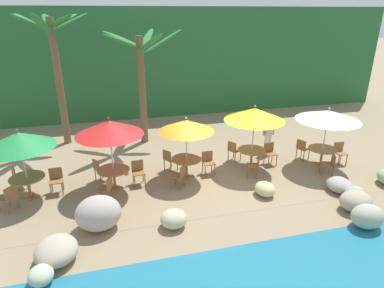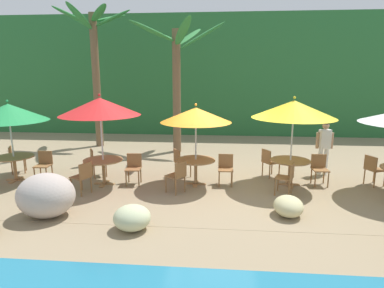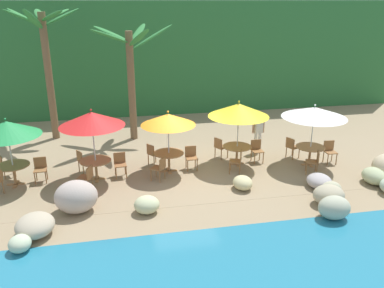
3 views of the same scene
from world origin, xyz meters
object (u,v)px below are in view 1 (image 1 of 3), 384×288
Objects in this scene: chair_green_seaward at (56,179)px; dining_table_orange at (187,162)px; waiter_in_white at (269,132)px; dining_table_red at (114,173)px; chair_red_seaward at (138,171)px; chair_orange_inland at (169,158)px; chair_white_seaward at (340,151)px; chair_white_inland at (302,148)px; chair_green_inland at (18,175)px; umbrella_red at (109,128)px; dining_table_white at (322,151)px; chair_yellow_left at (255,164)px; umbrella_yellow at (255,114)px; umbrella_green at (19,140)px; chair_orange_left at (180,175)px; chair_green_left at (9,197)px; chair_yellow_inland at (233,150)px; palm_tree_second at (141,68)px; chair_red_inland at (99,168)px; dining_table_green at (28,181)px; palm_tree_nearest at (55,56)px; chair_white_left at (330,163)px; umbrella_orange at (186,126)px; umbrella_white at (328,115)px; chair_yellow_seaward at (270,152)px; chair_red_left at (107,188)px; chair_orange_seaward at (208,161)px.

dining_table_orange is (4.52, -0.01, 0.10)m from chair_green_seaward.
dining_table_orange is 0.65× the size of waiter_in_white.
dining_table_red is 0.86m from chair_red_seaward.
chair_orange_inland and chair_white_seaward have the same top height.
chair_white_inland is at bearing 4.23° from dining_table_red.
chair_green_inland is (-1.31, 0.60, 0.00)m from chair_green_seaward.
umbrella_red is 8.20m from dining_table_white.
chair_white_seaward is at bearing 4.40° from chair_yellow_left.
dining_table_white is at bearing -12.10° from umbrella_yellow.
umbrella_yellow is 1.49× the size of waiter_in_white.
chair_white_inland is at bearing 2.50° from umbrella_green.
chair_orange_left is at bearing -26.31° from chair_red_seaward.
chair_green_seaward is 0.79× the size of dining_table_red.
chair_green_left is at bearing -87.83° from chair_green_inland.
chair_yellow_inland is 0.17× the size of palm_tree_second.
chair_green_left is at bearing -153.19° from chair_red_inland.
chair_yellow_left is at bearing -23.91° from chair_orange_inland.
dining_table_green is 10.37m from chair_white_inland.
chair_yellow_inland is at bearing -29.90° from palm_tree_nearest.
dining_table_green is 10.60m from chair_white_left.
chair_orange_left is (2.20, -0.52, -1.73)m from umbrella_red.
chair_green_left is at bearing -171.46° from umbrella_orange.
waiter_in_white is at bearing -29.14° from palm_tree_second.
palm_tree_second reaches higher than chair_orange_left.
chair_orange_left is 0.36× the size of umbrella_white.
chair_green_inland is 11.15m from chair_white_left.
umbrella_green is 2.76× the size of chair_yellow_seaward.
chair_orange_left and chair_white_seaward have the same top height.
umbrella_red reaches higher than chair_white_seaward.
chair_green_inland is 0.51× the size of waiter_in_white.
chair_red_left is at bearing -175.77° from chair_yellow_left.
chair_red_left is at bearing -160.20° from umbrella_orange.
chair_red_inland is 5.31m from chair_yellow_inland.
chair_red_inland is 5.71m from palm_tree_nearest.
chair_red_seaward is 6.79m from chair_white_inland.
waiter_in_white is at bearing 117.04° from chair_white_left.
chair_yellow_left is (5.32, 0.39, 0.00)m from chair_red_left.
umbrella_white is 7.94m from palm_tree_second.
waiter_in_white is (7.02, 0.79, 0.47)m from chair_red_inland.
palm_tree_nearest reaches higher than chair_white_left.
chair_orange_seaward is at bearing 175.36° from chair_white_seaward.
chair_yellow_inland is at bearing 7.38° from chair_green_seaward.
dining_table_orange is (2.88, 1.04, 0.10)m from chair_red_left.
chair_red_left is at bearing -175.66° from dining_table_white.
dining_table_green is at bearing -90.00° from umbrella_green.
umbrella_red is 2.98× the size of chair_orange_seaward.
dining_table_white is at bearing -1.32° from dining_table_red.
chair_orange_inland is at bearing 171.24° from umbrella_yellow.
umbrella_yellow reaches higher than chair_orange_inland.
dining_table_red is 5.08m from chair_yellow_left.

